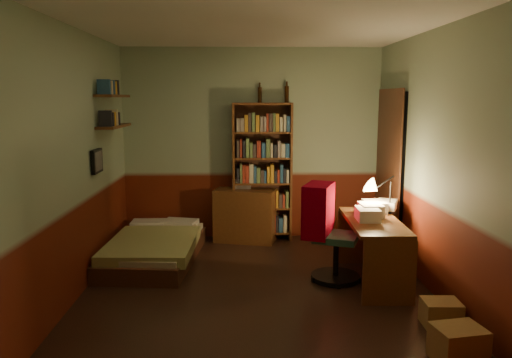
{
  "coord_description": "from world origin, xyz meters",
  "views": [
    {
      "loc": [
        -0.16,
        -4.82,
        1.92
      ],
      "look_at": [
        0.0,
        0.25,
        1.1
      ],
      "focal_mm": 35.0,
      "sensor_mm": 36.0,
      "label": 1
    }
  ],
  "objects_px": {
    "desk": "(372,251)",
    "office_chair": "(336,238)",
    "cardboard_box_b": "(441,313)",
    "bed": "(155,240)",
    "bookshelf": "(262,172)",
    "cardboard_box_a": "(458,344)",
    "mini_stereo": "(242,183)",
    "desk_lamp": "(391,185)",
    "dresser": "(245,215)"
  },
  "relations": [
    {
      "from": "desk",
      "to": "office_chair",
      "type": "bearing_deg",
      "value": 171.69
    },
    {
      "from": "cardboard_box_b",
      "to": "office_chair",
      "type": "bearing_deg",
      "value": 122.21
    },
    {
      "from": "bed",
      "to": "bookshelf",
      "type": "height_order",
      "value": "bookshelf"
    },
    {
      "from": "bed",
      "to": "desk",
      "type": "xyz_separation_m",
      "value": [
        2.41,
        -0.79,
        0.08
      ]
    },
    {
      "from": "bed",
      "to": "cardboard_box_a",
      "type": "xyz_separation_m",
      "value": [
        2.63,
        -2.41,
        -0.12
      ]
    },
    {
      "from": "desk",
      "to": "cardboard_box_b",
      "type": "relative_size",
      "value": 4.08
    },
    {
      "from": "office_chair",
      "to": "bed",
      "type": "bearing_deg",
      "value": -178.06
    },
    {
      "from": "bed",
      "to": "mini_stereo",
      "type": "relative_size",
      "value": 6.91
    },
    {
      "from": "desk_lamp",
      "to": "cardboard_box_b",
      "type": "relative_size",
      "value": 2.0
    },
    {
      "from": "bed",
      "to": "desk_lamp",
      "type": "relative_size",
      "value": 2.81
    },
    {
      "from": "bed",
      "to": "desk_lamp",
      "type": "distance_m",
      "value": 2.81
    },
    {
      "from": "bookshelf",
      "to": "cardboard_box_b",
      "type": "height_order",
      "value": "bookshelf"
    },
    {
      "from": "desk",
      "to": "cardboard_box_a",
      "type": "height_order",
      "value": "desk"
    },
    {
      "from": "cardboard_box_a",
      "to": "cardboard_box_b",
      "type": "xyz_separation_m",
      "value": [
        0.11,
        0.59,
        -0.02
      ]
    },
    {
      "from": "desk_lamp",
      "to": "cardboard_box_a",
      "type": "distance_m",
      "value": 2.12
    },
    {
      "from": "bookshelf",
      "to": "desk_lamp",
      "type": "xyz_separation_m",
      "value": [
        1.35,
        -1.35,
        0.05
      ]
    },
    {
      "from": "bed",
      "to": "bookshelf",
      "type": "xyz_separation_m",
      "value": [
        1.32,
        0.88,
        0.68
      ]
    },
    {
      "from": "bookshelf",
      "to": "cardboard_box_a",
      "type": "distance_m",
      "value": 3.63
    },
    {
      "from": "bed",
      "to": "bookshelf",
      "type": "distance_m",
      "value": 1.73
    },
    {
      "from": "office_chair",
      "to": "bookshelf",
      "type": "bearing_deg",
      "value": 135.58
    },
    {
      "from": "mini_stereo",
      "to": "desk",
      "type": "distance_m",
      "value": 2.23
    },
    {
      "from": "dresser",
      "to": "desk_lamp",
      "type": "height_order",
      "value": "desk_lamp"
    },
    {
      "from": "desk_lamp",
      "to": "cardboard_box_b",
      "type": "xyz_separation_m",
      "value": [
        0.07,
        -1.35,
        -0.87
      ]
    },
    {
      "from": "bed",
      "to": "mini_stereo",
      "type": "bearing_deg",
      "value": 46.65
    },
    {
      "from": "mini_stereo",
      "to": "cardboard_box_a",
      "type": "xyz_separation_m",
      "value": [
        1.58,
        -3.33,
        -0.65
      ]
    },
    {
      "from": "office_chair",
      "to": "cardboard_box_a",
      "type": "xyz_separation_m",
      "value": [
        0.59,
        -1.69,
        -0.33
      ]
    },
    {
      "from": "cardboard_box_a",
      "to": "cardboard_box_b",
      "type": "height_order",
      "value": "cardboard_box_a"
    },
    {
      "from": "bookshelf",
      "to": "office_chair",
      "type": "xyz_separation_m",
      "value": [
        0.72,
        -1.6,
        -0.47
      ]
    },
    {
      "from": "bookshelf",
      "to": "cardboard_box_b",
      "type": "bearing_deg",
      "value": -64.01
    },
    {
      "from": "dresser",
      "to": "desk",
      "type": "relative_size",
      "value": 0.64
    },
    {
      "from": "dresser",
      "to": "desk",
      "type": "xyz_separation_m",
      "value": [
        1.32,
        -1.58,
        -0.02
      ]
    },
    {
      "from": "bed",
      "to": "cardboard_box_a",
      "type": "distance_m",
      "value": 3.57
    },
    {
      "from": "mini_stereo",
      "to": "desk_lamp",
      "type": "distance_m",
      "value": 2.15
    },
    {
      "from": "bookshelf",
      "to": "cardboard_box_b",
      "type": "xyz_separation_m",
      "value": [
        1.42,
        -2.7,
        -0.82
      ]
    },
    {
      "from": "bookshelf",
      "to": "cardboard_box_a",
      "type": "xyz_separation_m",
      "value": [
        1.31,
        -3.29,
        -0.8
      ]
    },
    {
      "from": "cardboard_box_a",
      "to": "dresser",
      "type": "bearing_deg",
      "value": 115.65
    },
    {
      "from": "mini_stereo",
      "to": "desk",
      "type": "bearing_deg",
      "value": -48.72
    },
    {
      "from": "desk_lamp",
      "to": "cardboard_box_a",
      "type": "xyz_separation_m",
      "value": [
        -0.04,
        -1.94,
        -0.85
      ]
    },
    {
      "from": "bookshelf",
      "to": "cardboard_box_a",
      "type": "height_order",
      "value": "bookshelf"
    },
    {
      "from": "bookshelf",
      "to": "desk",
      "type": "relative_size",
      "value": 1.49
    },
    {
      "from": "bed",
      "to": "mini_stereo",
      "type": "distance_m",
      "value": 1.49
    },
    {
      "from": "bookshelf",
      "to": "desk_lamp",
      "type": "relative_size",
      "value": 3.03
    },
    {
      "from": "bookshelf",
      "to": "office_chair",
      "type": "distance_m",
      "value": 1.81
    },
    {
      "from": "bookshelf",
      "to": "desk",
      "type": "bearing_deg",
      "value": -58.46
    },
    {
      "from": "bookshelf",
      "to": "office_chair",
      "type": "height_order",
      "value": "bookshelf"
    },
    {
      "from": "mini_stereo",
      "to": "office_chair",
      "type": "height_order",
      "value": "office_chair"
    },
    {
      "from": "desk",
      "to": "office_chair",
      "type": "relative_size",
      "value": 1.35
    },
    {
      "from": "bed",
      "to": "dresser",
      "type": "relative_size",
      "value": 2.16
    },
    {
      "from": "bed",
      "to": "mini_stereo",
      "type": "height_order",
      "value": "mini_stereo"
    },
    {
      "from": "desk",
      "to": "cardboard_box_a",
      "type": "xyz_separation_m",
      "value": [
        0.22,
        -1.63,
        -0.2
      ]
    }
  ]
}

